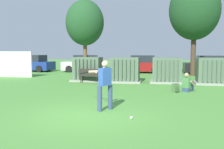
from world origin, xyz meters
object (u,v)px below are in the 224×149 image
at_px(batter, 104,82).
at_px(backpack, 176,88).
at_px(parked_car_leftmost, 33,64).
at_px(transformer_mid_east, 167,70).
at_px(seated_spectator, 187,84).
at_px(transformer_east, 212,71).
at_px(transformer_west, 88,69).
at_px(parked_car_left_of_center, 85,64).
at_px(transformer_mid_west, 125,70).
at_px(parked_car_right_of_center, 142,65).
at_px(parked_car_rightmost, 209,65).
at_px(park_bench, 92,75).
at_px(sports_ball, 131,118).

bearing_deg(batter, backpack, 58.05).
bearing_deg(parked_car_leftmost, transformer_mid_east, -28.01).
bearing_deg(seated_spectator, transformer_east, 61.42).
relative_size(transformer_east, seated_spectator, 2.18).
height_order(transformer_west, backpack, transformer_west).
relative_size(transformer_west, parked_car_left_of_center, 0.48).
distance_m(transformer_mid_west, seated_spectator, 4.91).
bearing_deg(backpack, seated_spectator, 31.58).
relative_size(backpack, parked_car_right_of_center, 0.10).
bearing_deg(parked_car_right_of_center, parked_car_rightmost, -2.58).
xyz_separation_m(transformer_mid_east, seated_spectator, (0.93, -3.52, -0.41)).
bearing_deg(park_bench, parked_car_right_of_center, 72.65).
bearing_deg(seated_spectator, parked_car_right_of_center, 105.85).
bearing_deg(batter, parked_car_left_of_center, 108.71).
relative_size(parked_car_left_of_center, parked_car_rightmost, 1.02).
distance_m(transformer_mid_east, parked_car_right_of_center, 7.42).
xyz_separation_m(transformer_west, transformer_east, (8.02, -0.19, 0.00)).
relative_size(sports_ball, parked_car_left_of_center, 0.02).
bearing_deg(parked_car_left_of_center, sports_ball, -69.06).
height_order(transformer_west, batter, batter).
distance_m(transformer_mid_west, parked_car_right_of_center, 7.35).
bearing_deg(backpack, parked_car_right_of_center, 102.43).
bearing_deg(parked_car_rightmost, parked_car_left_of_center, 178.62).
bearing_deg(parked_car_rightmost, transformer_mid_west, -132.54).
bearing_deg(park_bench, parked_car_rightmost, 43.27).
distance_m(backpack, parked_car_right_of_center, 11.28).
bearing_deg(transformer_mid_west, backpack, -50.75).
distance_m(transformer_east, parked_car_rightmost, 7.12).
distance_m(sports_ball, parked_car_rightmost, 16.95).
relative_size(seated_spectator, parked_car_leftmost, 0.22).
relative_size(parked_car_right_of_center, parked_car_rightmost, 0.99).
bearing_deg(transformer_mid_east, parked_car_left_of_center, 136.78).
height_order(backpack, parked_car_left_of_center, parked_car_left_of_center).
relative_size(transformer_west, parked_car_right_of_center, 0.50).
bearing_deg(parked_car_right_of_center, seated_spectator, -74.15).
bearing_deg(batter, transformer_west, 109.32).
height_order(transformer_mid_east, park_bench, transformer_mid_east).
bearing_deg(transformer_mid_west, parked_car_left_of_center, 123.82).
relative_size(seated_spectator, parked_car_rightmost, 0.23).
bearing_deg(transformer_mid_west, transformer_mid_east, 4.47).
height_order(sports_ball, seated_spectator, seated_spectator).
bearing_deg(parked_car_leftmost, transformer_east, -24.25).
distance_m(park_bench, batter, 7.48).
bearing_deg(sports_ball, parked_car_leftmost, 125.57).
bearing_deg(seated_spectator, transformer_mid_east, 104.74).
bearing_deg(parked_car_leftmost, parked_car_left_of_center, 3.30).
distance_m(parked_car_leftmost, parked_car_right_of_center, 10.74).
height_order(transformer_mid_west, parked_car_right_of_center, same).
height_order(transformer_mid_east, sports_ball, transformer_mid_east).
bearing_deg(sports_ball, transformer_mid_west, 98.55).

